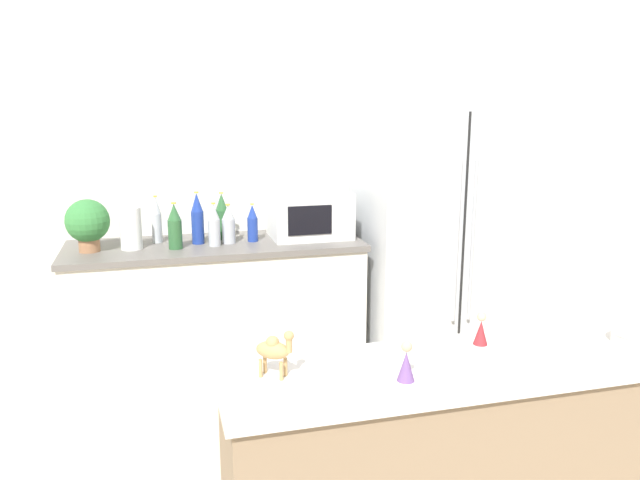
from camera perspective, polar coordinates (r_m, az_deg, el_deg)
wall_back at (r=4.10m, az=-2.69°, el=5.82°), size 8.00×0.06×2.55m
back_counter at (r=3.89m, az=-9.29°, el=-6.96°), size 1.74×0.63×0.94m
refrigerator at (r=4.07m, az=10.61°, el=-0.25°), size 0.96×0.74×1.74m
potted_plant at (r=3.70m, az=-20.49°, el=1.50°), size 0.24×0.24×0.30m
paper_towel_roll at (r=3.69m, az=-16.91°, el=1.03°), size 0.12×0.12×0.24m
microwave at (r=3.84m, az=-0.96°, el=2.35°), size 0.48×0.37×0.28m
back_bottle_0 at (r=3.63m, az=-13.14°, el=1.19°), size 0.08×0.08×0.27m
back_bottle_1 at (r=3.82m, az=-8.95°, el=2.10°), size 0.08×0.08×0.29m
back_bottle_2 at (r=3.73m, az=-11.14°, el=1.90°), size 0.07×0.07×0.31m
back_bottle_3 at (r=3.81m, az=-14.72°, el=1.76°), size 0.06×0.06×0.28m
back_bottle_4 at (r=3.72m, az=-8.37°, el=1.40°), size 0.08×0.08×0.24m
back_bottle_5 at (r=3.75m, az=-6.19°, el=1.52°), size 0.06×0.06×0.23m
back_bottle_6 at (r=3.66m, az=-9.66°, el=1.32°), size 0.07×0.07×0.25m
fruit_bowl at (r=2.46m, az=27.14°, el=-7.79°), size 0.19×0.19×0.06m
camel_figurine at (r=1.93m, az=-4.20°, el=-9.93°), size 0.12×0.11×0.16m
wise_man_figurine_blue at (r=2.25m, az=14.50°, el=-8.02°), size 0.05×0.05×0.12m
wise_man_figurine_crimson at (r=1.94m, az=7.89°, el=-11.14°), size 0.05×0.05×0.13m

